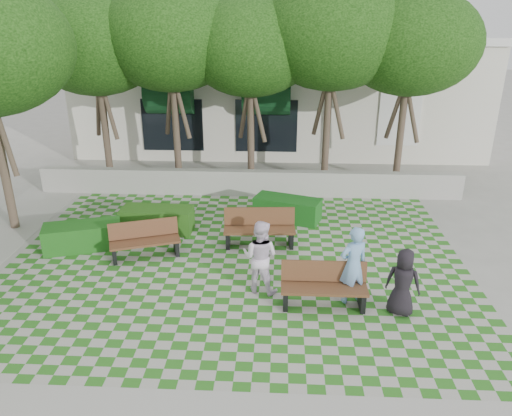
# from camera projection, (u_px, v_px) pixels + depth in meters

# --- Properties ---
(ground) EXTENTS (90.00, 90.00, 0.00)m
(ground) POSITION_uv_depth(u_px,v_px,m) (233.00, 283.00, 12.25)
(ground) COLOR gray
(ground) RESTS_ON ground
(lawn) EXTENTS (12.00, 12.00, 0.00)m
(lawn) POSITION_uv_depth(u_px,v_px,m) (236.00, 264.00, 13.17)
(lawn) COLOR #2B721E
(lawn) RESTS_ON ground
(retaining_wall) EXTENTS (15.00, 0.36, 0.90)m
(retaining_wall) POSITION_uv_depth(u_px,v_px,m) (249.00, 183.00, 17.81)
(retaining_wall) COLOR #9E9B93
(retaining_wall) RESTS_ON ground
(bench_east) EXTENTS (1.93, 0.64, 1.01)m
(bench_east) POSITION_uv_depth(u_px,v_px,m) (324.00, 286.00, 11.18)
(bench_east) COLOR #50301B
(bench_east) RESTS_ON ground
(bench_mid) EXTENTS (2.03, 0.78, 1.05)m
(bench_mid) POSITION_uv_depth(u_px,v_px,m) (259.00, 228.00, 14.04)
(bench_mid) COLOR #53311C
(bench_mid) RESTS_ON ground
(bench_west) EXTENTS (1.95, 1.19, 0.97)m
(bench_west) POSITION_uv_depth(u_px,v_px,m) (145.00, 241.00, 13.40)
(bench_west) COLOR #53301C
(bench_west) RESTS_ON ground
(hedge_midright) EXTENTS (2.21, 1.45, 0.72)m
(hedge_midright) POSITION_uv_depth(u_px,v_px,m) (287.00, 209.00, 15.77)
(hedge_midright) COLOR #144B16
(hedge_midright) RESTS_ON ground
(hedge_midleft) EXTENTS (2.13, 0.92, 0.74)m
(hedge_midleft) POSITION_uv_depth(u_px,v_px,m) (157.00, 220.00, 14.96)
(hedge_midleft) COLOR #204D14
(hedge_midleft) RESTS_ON ground
(hedge_west) EXTENTS (2.22, 1.40, 0.72)m
(hedge_west) POSITION_uv_depth(u_px,v_px,m) (83.00, 236.00, 13.90)
(hedge_west) COLOR #174F15
(hedge_west) RESTS_ON ground
(person_blue) EXTENTS (0.80, 0.68, 1.87)m
(person_blue) POSITION_uv_depth(u_px,v_px,m) (353.00, 265.00, 11.17)
(person_blue) COLOR #76A6D7
(person_blue) RESTS_ON ground
(person_dark) EXTENTS (0.89, 0.75, 1.55)m
(person_dark) POSITION_uv_depth(u_px,v_px,m) (403.00, 282.00, 10.78)
(person_dark) COLOR black
(person_dark) RESTS_ON ground
(person_white) EXTENTS (1.04, 0.92, 1.80)m
(person_white) POSITION_uv_depth(u_px,v_px,m) (260.00, 257.00, 11.63)
(person_white) COLOR white
(person_white) RESTS_ON ground
(tree_row) EXTENTS (17.70, 13.40, 7.41)m
(tree_row) POSITION_uv_depth(u_px,v_px,m) (189.00, 44.00, 15.88)
(tree_row) COLOR #47382B
(tree_row) RESTS_ON ground
(building) EXTENTS (18.00, 8.92, 5.15)m
(building) POSITION_uv_depth(u_px,v_px,m) (278.00, 90.00, 24.27)
(building) COLOR beige
(building) RESTS_ON ground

